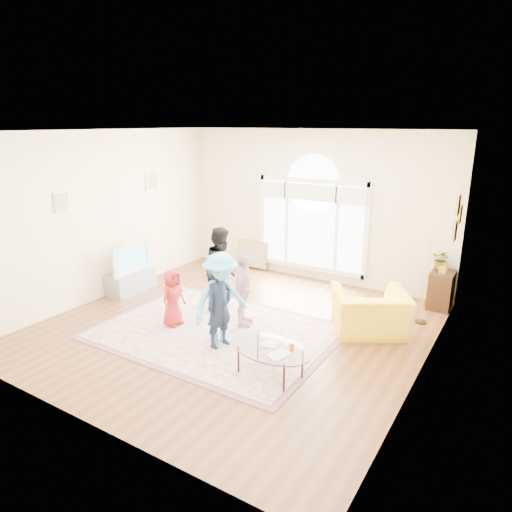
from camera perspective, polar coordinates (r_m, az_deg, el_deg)
The scene contains 18 objects.
ground at distance 7.81m, azimuth -2.74°, elevation -8.84°, with size 6.00×6.00×0.00m, color brown.
room_shell at distance 9.68m, azimuth 6.73°, elevation 5.83°, with size 6.00×6.00×6.00m.
area_rug at distance 7.64m, azimuth -5.12°, elevation -9.41°, with size 3.60×2.60×0.02m, color beige.
rug_border at distance 7.64m, azimuth -5.12°, elevation -9.44°, with size 3.80×2.80×0.01m, color #814E59.
tv_console at distance 9.64m, azimuth -15.37°, elevation -3.08°, with size 0.45×1.00×0.42m, color gray.
television at distance 9.48m, azimuth -15.56°, elevation -0.26°, with size 0.17×1.00×0.57m.
coffee_table at distance 6.24m, azimuth 1.80°, elevation -11.55°, with size 1.27×0.89×0.54m.
armchair at distance 7.64m, azimuth 14.02°, elevation -6.89°, with size 1.13×0.99×0.74m, color yellow.
side_cabinet at distance 9.09m, azimuth 22.11°, elevation -3.98°, with size 0.40×0.50×0.70m, color black.
floor_lamp at distance 8.04m, azimuth 20.74°, elevation 0.58°, with size 0.31×0.31×1.51m.
plant_pedestal at distance 9.26m, azimuth 21.81°, elevation -3.58°, with size 0.20×0.20×0.70m, color white.
potted_plant at distance 9.10m, azimuth 22.17°, elevation -0.38°, with size 0.34×0.29×0.38m, color #33722D.
leaning_picture at distance 10.81m, azimuth -0.41°, elevation -1.52°, with size 0.80×0.05×0.62m, color tan.
child_red at distance 7.78m, azimuth -10.36°, elevation -5.14°, with size 0.48×0.31×0.98m, color #A92221.
child_navy at distance 6.92m, azimuth -4.61°, elevation -6.33°, with size 0.47×0.31×1.28m, color #141E36.
child_black at distance 8.32m, azimuth -4.28°, elevation -1.49°, with size 0.74×0.57×1.52m, color black.
child_pink at distance 7.59m, azimuth -1.66°, elevation -4.27°, with size 0.74×0.31×1.25m, color #E79DBB.
child_blue at distance 6.92m, azimuth -4.43°, elevation -5.46°, with size 0.95×0.55×1.47m, color #57ADEF.
Camera 1 is at (4.02, -5.80, 3.33)m, focal length 32.00 mm.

